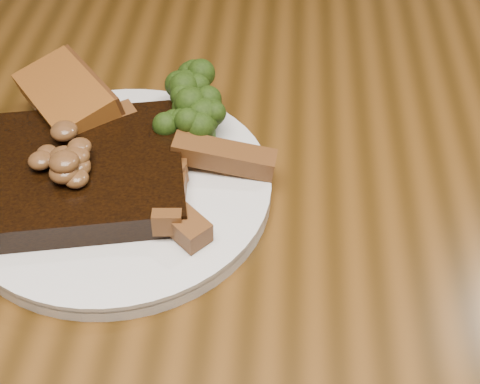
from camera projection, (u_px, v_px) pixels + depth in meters
The scene contains 9 objects.
dining_table at pixel (237, 289), 0.61m from camera, with size 1.60×0.90×0.75m.
chair_far at pixel (210, 62), 1.20m from camera, with size 0.51×0.51×0.86m.
plate at pixel (118, 190), 0.56m from camera, with size 0.26×0.26×0.01m, color silver.
steak at pixel (67, 175), 0.54m from camera, with size 0.19×0.14×0.03m, color black.
steak_bone at pixel (47, 237), 0.50m from camera, with size 0.17×0.02×0.02m, color beige.
mushroom_pile at pixel (63, 150), 0.52m from camera, with size 0.07×0.07×0.03m, color brown, non-canonical shape.
garlic_bread at pixel (69, 113), 0.61m from camera, with size 0.10×0.06×0.02m, color brown.
potato_wedges at pixel (180, 175), 0.55m from camera, with size 0.11×0.11×0.02m, color brown, non-canonical shape.
broccoli_cluster at pixel (200, 114), 0.59m from camera, with size 0.07×0.07×0.04m, color #223B0D, non-canonical shape.
Camera 1 is at (0.03, -0.37, 1.15)m, focal length 50.00 mm.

